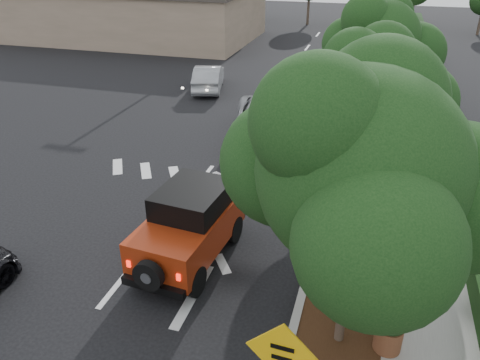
% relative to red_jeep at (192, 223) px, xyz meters
% --- Properties ---
extents(ground, '(120.00, 120.00, 0.00)m').
position_rel_red_jeep_xyz_m(ground, '(-1.40, -1.57, -1.05)').
color(ground, black).
rests_on(ground, ground).
extents(curb, '(0.20, 70.00, 0.15)m').
position_rel_red_jeep_xyz_m(curb, '(3.20, 10.43, -0.97)').
color(curb, '#9E9B93').
rests_on(curb, ground).
extents(planting_strip, '(1.80, 70.00, 0.12)m').
position_rel_red_jeep_xyz_m(planting_strip, '(4.20, 10.43, -0.99)').
color(planting_strip, black).
rests_on(planting_strip, ground).
extents(sidewalk, '(2.00, 70.00, 0.12)m').
position_rel_red_jeep_xyz_m(sidewalk, '(6.10, 10.43, -0.99)').
color(sidewalk, gray).
rests_on(sidewalk, ground).
extents(hedge, '(0.80, 70.00, 0.80)m').
position_rel_red_jeep_xyz_m(hedge, '(7.50, 10.43, -0.65)').
color(hedge, black).
rests_on(hedge, ground).
extents(commercial_building, '(22.00, 12.00, 4.00)m').
position_rel_red_jeep_xyz_m(commercial_building, '(-17.40, 28.43, 0.95)').
color(commercial_building, '#84715B').
rests_on(commercial_building, ground).
extents(transmission_tower, '(7.00, 4.00, 28.00)m').
position_rel_red_jeep_xyz_m(transmission_tower, '(4.60, 46.43, -1.05)').
color(transmission_tower, slate).
rests_on(transmission_tower, ground).
extents(street_tree_near, '(3.80, 3.80, 5.92)m').
position_rel_red_jeep_xyz_m(street_tree_near, '(4.20, -2.07, -1.05)').
color(street_tree_near, black).
rests_on(street_tree_near, ground).
extents(street_tree_mid, '(3.20, 3.20, 5.32)m').
position_rel_red_jeep_xyz_m(street_tree_mid, '(4.20, 4.93, -1.05)').
color(street_tree_mid, black).
rests_on(street_tree_mid, ground).
extents(street_tree_far, '(3.40, 3.40, 5.62)m').
position_rel_red_jeep_xyz_m(street_tree_far, '(4.20, 11.43, -1.05)').
color(street_tree_far, black).
rests_on(street_tree_far, ground).
extents(light_pole_a, '(2.00, 0.22, 9.00)m').
position_rel_red_jeep_xyz_m(light_pole_a, '(-7.90, 24.43, -1.05)').
color(light_pole_a, slate).
rests_on(light_pole_a, ground).
extents(light_pole_b, '(2.00, 0.22, 9.00)m').
position_rel_red_jeep_xyz_m(light_pole_b, '(-8.90, 36.43, -1.05)').
color(light_pole_b, slate).
rests_on(light_pole_b, ground).
extents(red_jeep, '(2.10, 4.13, 2.06)m').
position_rel_red_jeep_xyz_m(red_jeep, '(0.00, 0.00, 0.00)').
color(red_jeep, black).
rests_on(red_jeep, ground).
extents(silver_suv_ahead, '(3.74, 6.17, 1.60)m').
position_rel_red_jeep_xyz_m(silver_suv_ahead, '(-0.14, 8.86, -0.24)').
color(silver_suv_ahead, '#95989C').
rests_on(silver_suv_ahead, ground).
extents(silver_sedan_oncoming, '(2.49, 4.51, 1.41)m').
position_rel_red_jeep_xyz_m(silver_sedan_oncoming, '(-5.03, 15.17, -0.34)').
color(silver_sedan_oncoming, '#95979C').
rests_on(silver_sedan_oncoming, ground).
extents(parked_suv, '(4.85, 2.82, 1.55)m').
position_rel_red_jeep_xyz_m(parked_suv, '(-9.50, 24.35, -0.27)').
color(parked_suv, '#ACAFB4').
rests_on(parked_suv, ground).
extents(terracotta_planter, '(0.73, 0.73, 1.27)m').
position_rel_red_jeep_xyz_m(terracotta_planter, '(5.20, -2.06, -0.19)').
color(terracotta_planter, brown).
rests_on(terracotta_planter, ground).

